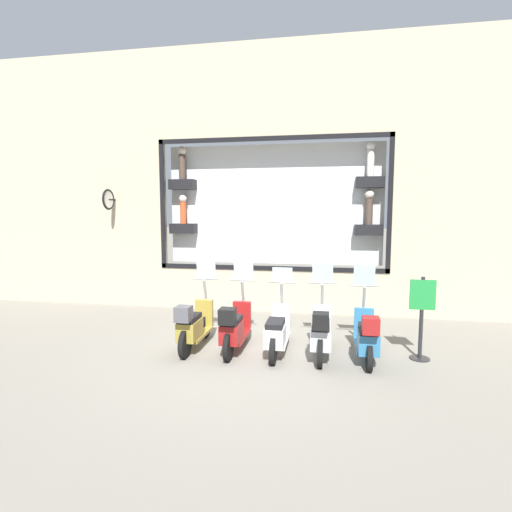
% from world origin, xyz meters
% --- Properties ---
extents(ground_plane, '(120.00, 120.00, 0.00)m').
position_xyz_m(ground_plane, '(0.00, 0.00, 0.00)').
color(ground_plane, gray).
extents(building_facade, '(1.21, 36.00, 7.08)m').
position_xyz_m(building_facade, '(3.60, 0.00, 3.59)').
color(building_facade, tan).
rests_on(building_facade, ground_plane).
extents(scooter_teal_0, '(1.79, 0.61, 1.66)m').
position_xyz_m(scooter_teal_0, '(0.18, -2.25, 0.46)').
color(scooter_teal_0, black).
rests_on(scooter_teal_0, ground_plane).
extents(scooter_silver_1, '(1.80, 0.60, 1.68)m').
position_xyz_m(scooter_silver_1, '(0.19, -1.42, 0.48)').
color(scooter_silver_1, black).
rests_on(scooter_silver_1, ground_plane).
extents(scooter_white_2, '(1.80, 0.60, 1.56)m').
position_xyz_m(scooter_white_2, '(0.24, -0.59, 0.43)').
color(scooter_white_2, black).
rests_on(scooter_white_2, ground_plane).
extents(scooter_red_3, '(1.81, 0.60, 1.68)m').
position_xyz_m(scooter_red_3, '(0.19, 0.23, 0.48)').
color(scooter_red_3, black).
rests_on(scooter_red_3, ground_plane).
extents(scooter_olive_4, '(1.81, 0.60, 1.71)m').
position_xyz_m(scooter_olive_4, '(0.19, 1.06, 0.49)').
color(scooter_olive_4, black).
rests_on(scooter_olive_4, ground_plane).
extents(shop_sign_post, '(0.36, 0.45, 1.54)m').
position_xyz_m(shop_sign_post, '(0.42, -3.23, 0.82)').
color(shop_sign_post, '#232326').
rests_on(shop_sign_post, ground_plane).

